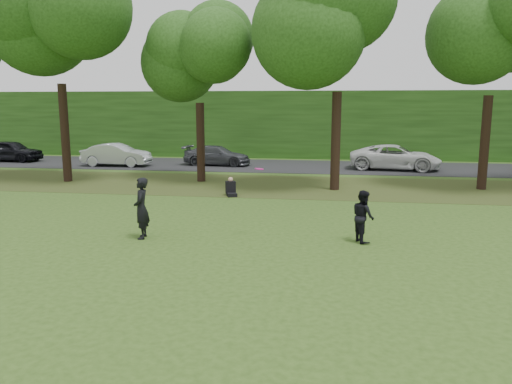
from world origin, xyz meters
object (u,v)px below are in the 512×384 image
player_left (141,208)px  player_right (363,216)px  seated_person (231,189)px  frisbee (259,169)px

player_left → player_right: bearing=81.8°
seated_person → frisbee: bearing=-93.5°
seated_person → player_right: bearing=-73.7°
player_left → seated_person: player_left is taller
seated_person → player_left: bearing=-121.6°
player_right → seated_person: size_ratio=1.88×
player_left → seated_person: (1.25, 7.44, -0.63)m
player_right → frisbee: 3.41m
player_right → seated_person: (-5.41, 6.82, -0.47)m
frisbee → player_left: bearing=-169.8°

